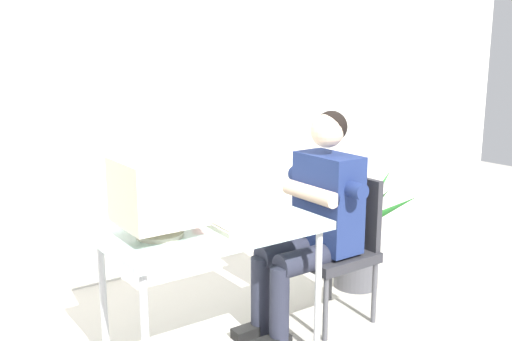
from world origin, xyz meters
TOP-DOWN VIEW (x-y plane):
  - wall_back at (0.30, 1.40)m, footprint 8.00×0.10m
  - desk at (0.00, 0.00)m, footprint 1.11×0.61m
  - crt_monitor at (-0.29, 0.00)m, footprint 0.38×0.36m
  - keyboard at (0.03, -0.03)m, footprint 0.16×0.42m
  - office_chair at (0.90, 0.03)m, footprint 0.45×0.45m
  - person_seated at (0.71, 0.03)m, footprint 0.71×0.60m
  - potted_plant at (1.32, 0.29)m, footprint 0.70×0.78m
  - desk_mug at (0.02, 0.18)m, footprint 0.08×0.09m

SIDE VIEW (x-z plane):
  - potted_plant at x=1.32m, z-range -0.05..0.77m
  - office_chair at x=0.90m, z-range 0.04..0.92m
  - person_seated at x=0.71m, z-range 0.05..1.33m
  - desk at x=0.00m, z-range 0.31..1.07m
  - keyboard at x=0.03m, z-range 0.75..0.79m
  - desk_mug at x=0.02m, z-range 0.76..0.84m
  - crt_monitor at x=-0.29m, z-range 0.78..1.16m
  - wall_back at x=0.30m, z-range 0.00..3.00m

